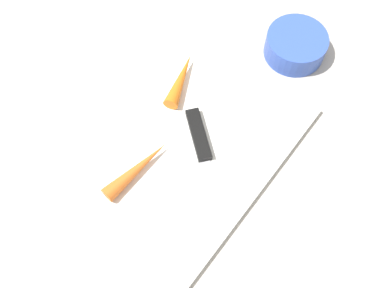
{
  "coord_description": "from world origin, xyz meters",
  "views": [
    {
      "loc": [
        0.24,
        0.19,
        0.65
      ],
      "look_at": [
        0.0,
        0.0,
        0.01
      ],
      "focal_mm": 42.09,
      "sensor_mm": 36.0,
      "label": 1
    }
  ],
  "objects_px": {
    "carrot_short": "(181,79)",
    "small_bowl": "(296,45)",
    "knife": "(199,142)",
    "carrot_long": "(137,169)",
    "cutting_board": "(192,146)"
  },
  "relations": [
    {
      "from": "cutting_board",
      "to": "knife",
      "type": "xyz_separation_m",
      "value": [
        -0.01,
        0.01,
        0.01
      ]
    },
    {
      "from": "cutting_board",
      "to": "carrot_long",
      "type": "bearing_deg",
      "value": -22.21
    },
    {
      "from": "knife",
      "to": "small_bowl",
      "type": "relative_size",
      "value": 1.6
    },
    {
      "from": "knife",
      "to": "carrot_short",
      "type": "relative_size",
      "value": 1.6
    },
    {
      "from": "cutting_board",
      "to": "small_bowl",
      "type": "distance_m",
      "value": 0.26
    },
    {
      "from": "knife",
      "to": "carrot_long",
      "type": "height_order",
      "value": "carrot_long"
    },
    {
      "from": "carrot_short",
      "to": "carrot_long",
      "type": "xyz_separation_m",
      "value": [
        0.17,
        0.05,
        -0.0
      ]
    },
    {
      "from": "carrot_short",
      "to": "small_bowl",
      "type": "relative_size",
      "value": 0.99
    },
    {
      "from": "cutting_board",
      "to": "carrot_short",
      "type": "bearing_deg",
      "value": -132.88
    },
    {
      "from": "carrot_long",
      "to": "small_bowl",
      "type": "height_order",
      "value": "small_bowl"
    },
    {
      "from": "carrot_short",
      "to": "cutting_board",
      "type": "bearing_deg",
      "value": -152.36
    },
    {
      "from": "carrot_short",
      "to": "carrot_long",
      "type": "relative_size",
      "value": 0.87
    },
    {
      "from": "carrot_short",
      "to": "small_bowl",
      "type": "distance_m",
      "value": 0.21
    },
    {
      "from": "small_bowl",
      "to": "knife",
      "type": "bearing_deg",
      "value": -4.64
    },
    {
      "from": "knife",
      "to": "carrot_long",
      "type": "xyz_separation_m",
      "value": [
        0.1,
        -0.04,
        0.01
      ]
    }
  ]
}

